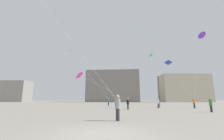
# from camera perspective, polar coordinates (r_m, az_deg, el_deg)

# --- Properties ---
(ground_plane) EXTENTS (300.00, 300.00, 0.00)m
(ground_plane) POSITION_cam_1_polar(r_m,az_deg,el_deg) (6.89, -4.34, -23.10)
(ground_plane) COLOR #9E9689
(person_in_black) EXTENTS (0.34, 0.34, 1.57)m
(person_in_black) POSITION_cam_1_polar(r_m,az_deg,el_deg) (21.77, 6.08, -12.47)
(person_in_black) COLOR #2D2D33
(person_in_black) RESTS_ON ground_plane
(person_in_white) EXTENTS (0.34, 0.34, 1.58)m
(person_in_white) POSITION_cam_1_polar(r_m,az_deg,el_deg) (25.50, 17.16, -11.82)
(person_in_white) COLOR #2D2D33
(person_in_white) RESTS_ON ground_plane
(person_in_green) EXTENTS (0.36, 0.36, 1.65)m
(person_in_green) POSITION_cam_1_polar(r_m,az_deg,el_deg) (20.60, 33.45, -10.73)
(person_in_green) COLOR #2D2D33
(person_in_green) RESTS_ON ground_plane
(person_in_grey) EXTENTS (0.38, 0.38, 1.75)m
(person_in_grey) POSITION_cam_1_polar(r_m,az_deg,el_deg) (10.57, 2.17, -13.65)
(person_in_grey) COLOR #2D2D33
(person_in_grey) RESTS_ON ground_plane
(person_in_orange) EXTENTS (0.37, 0.37, 1.70)m
(person_in_orange) POSITION_cam_1_polar(r_m,az_deg,el_deg) (27.40, 28.76, -10.75)
(person_in_orange) COLOR #2D2D33
(person_in_orange) RESTS_ON ground_plane
(person_in_blue) EXTENTS (0.36, 0.36, 1.65)m
(person_in_blue) POSITION_cam_1_polar(r_m,az_deg,el_deg) (34.21, -1.35, -11.90)
(person_in_blue) COLOR #2D2D33
(person_in_blue) RESTS_ON ground_plane
(kite_magenta_diamond) EXTENTS (7.86, 1.43, 4.27)m
(kite_magenta_diamond) POSITION_cam_1_polar(r_m,az_deg,el_deg) (23.22, -12.34, -1.87)
(kite_magenta_diamond) COLOR #D12899
(kite_cyan_delta) EXTENTS (11.11, 4.43, 13.20)m
(kite_cyan_delta) POSITION_cam_1_polar(r_m,az_deg,el_deg) (41.47, -15.16, 6.47)
(kite_cyan_delta) COLOR #1EB2C6
(kite_emerald_delta) EXTENTS (1.80, 9.50, 10.42)m
(kite_emerald_delta) POSITION_cam_1_polar(r_m,az_deg,el_deg) (35.47, 14.56, 5.30)
(kite_emerald_delta) COLOR green
(kite_cobalt_delta) EXTENTS (2.78, 15.90, 10.39)m
(kite_cobalt_delta) POSITION_cam_1_polar(r_m,az_deg,el_deg) (43.16, 20.73, 2.52)
(kite_cobalt_delta) COLOR blue
(kite_violet_diamond) EXTENTS (3.57, 1.43, 11.71)m
(kite_violet_diamond) POSITION_cam_1_polar(r_m,az_deg,el_deg) (31.18, 30.92, 11.29)
(kite_violet_diamond) COLOR purple
(building_left_hall) EXTENTS (16.30, 9.49, 11.12)m
(building_left_hall) POSITION_cam_1_polar(r_m,az_deg,el_deg) (98.24, -33.18, -6.82)
(building_left_hall) COLOR gray
(building_left_hall) RESTS_ON ground_plane
(building_centre_hall) EXTENTS (27.35, 12.80, 15.94)m
(building_centre_hall) POSITION_cam_1_polar(r_m,az_deg,el_deg) (79.08, 0.39, -6.26)
(building_centre_hall) COLOR gray
(building_centre_hall) RESTS_ON ground_plane
(building_right_hall) EXTENTS (24.02, 12.20, 13.53)m
(building_right_hall) POSITION_cam_1_polar(r_m,az_deg,el_deg) (84.62, 25.70, -6.31)
(building_right_hall) COLOR #B2A893
(building_right_hall) RESTS_ON ground_plane
(lamppost_east) EXTENTS (0.36, 0.36, 6.01)m
(lamppost_east) POSITION_cam_1_polar(r_m,az_deg,el_deg) (29.25, 17.31, -5.64)
(lamppost_east) COLOR #2D2D30
(lamppost_east) RESTS_ON ground_plane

